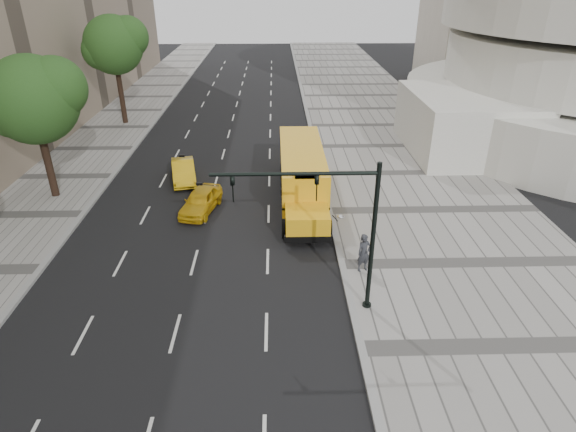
{
  "coord_description": "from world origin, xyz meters",
  "views": [
    {
      "loc": [
        2.95,
        -24.45,
        12.45
      ],
      "look_at": [
        3.5,
        -4.0,
        1.9
      ],
      "focal_mm": 30.0,
      "sensor_mm": 36.0,
      "label": 1
    }
  ],
  "objects_px": {
    "school_bus": "(302,170)",
    "taxi_far": "(184,171)",
    "pedestrian": "(364,253)",
    "traffic_signal": "(337,221)",
    "tree_c": "(114,44)",
    "taxi_near": "(201,201)",
    "tree_b": "(34,99)"
  },
  "relations": [
    {
      "from": "taxi_near",
      "to": "traffic_signal",
      "type": "bearing_deg",
      "value": -41.08
    },
    {
      "from": "pedestrian",
      "to": "school_bus",
      "type": "bearing_deg",
      "value": 83.57
    },
    {
      "from": "school_bus",
      "to": "pedestrian",
      "type": "xyz_separation_m",
      "value": [
        2.36,
        -8.32,
        -0.7
      ]
    },
    {
      "from": "tree_c",
      "to": "taxi_near",
      "type": "xyz_separation_m",
      "value": [
        9.05,
        -17.72,
        -6.14
      ]
    },
    {
      "from": "tree_c",
      "to": "school_bus",
      "type": "height_order",
      "value": "tree_c"
    },
    {
      "from": "tree_b",
      "to": "taxi_near",
      "type": "distance_m",
      "value": 10.72
    },
    {
      "from": "traffic_signal",
      "to": "tree_b",
      "type": "bearing_deg",
      "value": 144.12
    },
    {
      "from": "taxi_near",
      "to": "taxi_far",
      "type": "height_order",
      "value": "taxi_far"
    },
    {
      "from": "tree_c",
      "to": "taxi_near",
      "type": "bearing_deg",
      "value": -62.94
    },
    {
      "from": "tree_b",
      "to": "traffic_signal",
      "type": "height_order",
      "value": "tree_b"
    },
    {
      "from": "school_bus",
      "to": "taxi_near",
      "type": "bearing_deg",
      "value": -163.14
    },
    {
      "from": "tree_c",
      "to": "traffic_signal",
      "type": "height_order",
      "value": "tree_c"
    },
    {
      "from": "taxi_near",
      "to": "school_bus",
      "type": "bearing_deg",
      "value": 30.18
    },
    {
      "from": "tree_b",
      "to": "traffic_signal",
      "type": "xyz_separation_m",
      "value": [
        15.6,
        -11.28,
        -1.91
      ]
    },
    {
      "from": "tree_b",
      "to": "pedestrian",
      "type": "bearing_deg",
      "value": -26.67
    },
    {
      "from": "pedestrian",
      "to": "tree_c",
      "type": "bearing_deg",
      "value": 103.15
    },
    {
      "from": "tree_b",
      "to": "tree_c",
      "type": "bearing_deg",
      "value": 90.01
    },
    {
      "from": "tree_b",
      "to": "taxi_far",
      "type": "bearing_deg",
      "value": 18.17
    },
    {
      "from": "school_bus",
      "to": "taxi_far",
      "type": "bearing_deg",
      "value": 160.03
    },
    {
      "from": "pedestrian",
      "to": "traffic_signal",
      "type": "bearing_deg",
      "value": -144.98
    },
    {
      "from": "taxi_near",
      "to": "taxi_far",
      "type": "bearing_deg",
      "value": 124.26
    },
    {
      "from": "pedestrian",
      "to": "traffic_signal",
      "type": "relative_size",
      "value": 0.29
    },
    {
      "from": "taxi_far",
      "to": "pedestrian",
      "type": "relative_size",
      "value": 2.21
    },
    {
      "from": "tree_b",
      "to": "tree_c",
      "type": "xyz_separation_m",
      "value": [
        -0.0,
        15.58,
        0.8
      ]
    },
    {
      "from": "tree_b",
      "to": "traffic_signal",
      "type": "relative_size",
      "value": 1.32
    },
    {
      "from": "tree_b",
      "to": "tree_c",
      "type": "relative_size",
      "value": 0.92
    },
    {
      "from": "tree_b",
      "to": "tree_c",
      "type": "distance_m",
      "value": 15.6
    },
    {
      "from": "school_bus",
      "to": "traffic_signal",
      "type": "distance_m",
      "value": 11.19
    },
    {
      "from": "tree_b",
      "to": "taxi_near",
      "type": "bearing_deg",
      "value": -13.28
    },
    {
      "from": "taxi_far",
      "to": "taxi_near",
      "type": "bearing_deg",
      "value": -81.17
    },
    {
      "from": "tree_c",
      "to": "pedestrian",
      "type": "relative_size",
      "value": 5.0
    },
    {
      "from": "tree_c",
      "to": "pedestrian",
      "type": "height_order",
      "value": "tree_c"
    }
  ]
}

